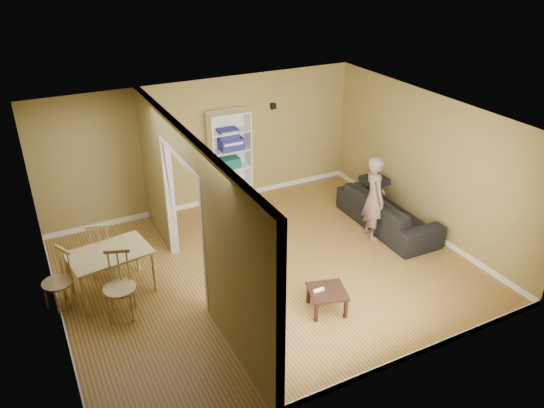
{
  "coord_description": "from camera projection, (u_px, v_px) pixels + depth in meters",
  "views": [
    {
      "loc": [
        -3.3,
        -6.64,
        5.04
      ],
      "look_at": [
        0.2,
        0.2,
        1.1
      ],
      "focal_mm": 35.0,
      "sensor_mm": 36.0,
      "label": 1
    }
  ],
  "objects": [
    {
      "name": "room_shell",
      "position": [
        266.0,
        200.0,
        8.3
      ],
      "size": [
        6.5,
        6.5,
        6.5
      ],
      "color": "#9B8048",
      "rests_on": "ground"
    },
    {
      "name": "partition",
      "position": [
        194.0,
        217.0,
        7.82
      ],
      "size": [
        0.22,
        5.5,
        2.6
      ],
      "primitive_type": null,
      "color": "#91764B",
      "rests_on": "ground"
    },
    {
      "name": "wall_speaker",
      "position": [
        273.0,
        106.0,
        10.77
      ],
      "size": [
        0.1,
        0.1,
        0.1
      ],
      "primitive_type": "cube",
      "color": "black",
      "rests_on": "room_shell"
    },
    {
      "name": "sofa",
      "position": [
        388.0,
        207.0,
        10.0
      ],
      "size": [
        2.28,
        1.02,
        0.86
      ],
      "primitive_type": "imported",
      "rotation": [
        0.0,
        0.0,
        1.55
      ],
      "color": "black",
      "rests_on": "ground"
    },
    {
      "name": "person",
      "position": [
        375.0,
        191.0,
        9.45
      ],
      "size": [
        0.79,
        0.68,
        1.87
      ],
      "primitive_type": "imported",
      "rotation": [
        0.0,
        0.0,
        1.32
      ],
      "color": "slate",
      "rests_on": "ground"
    },
    {
      "name": "bookshelf",
      "position": [
        229.0,
        158.0,
        10.69
      ],
      "size": [
        0.83,
        0.36,
        1.97
      ],
      "color": "white",
      "rests_on": "ground"
    },
    {
      "name": "paper_box_teal",
      "position": [
        230.0,
        163.0,
        10.69
      ],
      "size": [
        0.4,
        0.26,
        0.2
      ],
      "primitive_type": "cube",
      "color": "#16543E",
      "rests_on": "bookshelf"
    },
    {
      "name": "paper_box_navy_b",
      "position": [
        231.0,
        144.0,
        10.52
      ],
      "size": [
        0.46,
        0.3,
        0.24
      ],
      "primitive_type": "cube",
      "color": "navy",
      "rests_on": "bookshelf"
    },
    {
      "name": "paper_box_navy_c",
      "position": [
        228.0,
        135.0,
        10.41
      ],
      "size": [
        0.39,
        0.26,
        0.2
      ],
      "primitive_type": "cube",
      "color": "navy",
      "rests_on": "bookshelf"
    },
    {
      "name": "coffee_table",
      "position": [
        327.0,
        293.0,
        7.81
      ],
      "size": [
        0.54,
        0.54,
        0.36
      ],
      "rotation": [
        0.0,
        0.0,
        -0.28
      ],
      "color": "black",
      "rests_on": "ground"
    },
    {
      "name": "game_controller",
      "position": [
        319.0,
        290.0,
        7.76
      ],
      "size": [
        0.17,
        0.04,
        0.03
      ],
      "primitive_type": "cube",
      "color": "white",
      "rests_on": "coffee_table"
    },
    {
      "name": "dining_table",
      "position": [
        109.0,
        256.0,
        8.04
      ],
      "size": [
        1.18,
        0.79,
        0.74
      ],
      "rotation": [
        0.0,
        0.0,
        0.14
      ],
      "color": "tan",
      "rests_on": "ground"
    },
    {
      "name": "chair_left",
      "position": [
        57.0,
        281.0,
        7.76
      ],
      "size": [
        0.6,
        0.6,
        0.98
      ],
      "primitive_type": null,
      "rotation": [
        0.0,
        0.0,
        -1.14
      ],
      "color": "tan",
      "rests_on": "ground"
    },
    {
      "name": "chair_near",
      "position": [
        119.0,
        287.0,
        7.59
      ],
      "size": [
        0.61,
        0.61,
        1.03
      ],
      "primitive_type": null,
      "rotation": [
        0.0,
        0.0,
        -0.34
      ],
      "color": "tan",
      "rests_on": "ground"
    },
    {
      "name": "chair_far",
      "position": [
        102.0,
        247.0,
        8.56
      ],
      "size": [
        0.57,
        0.57,
        1.02
      ],
      "primitive_type": null,
      "rotation": [
        0.0,
        0.0,
        2.89
      ],
      "color": "tan",
      "rests_on": "ground"
    }
  ]
}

